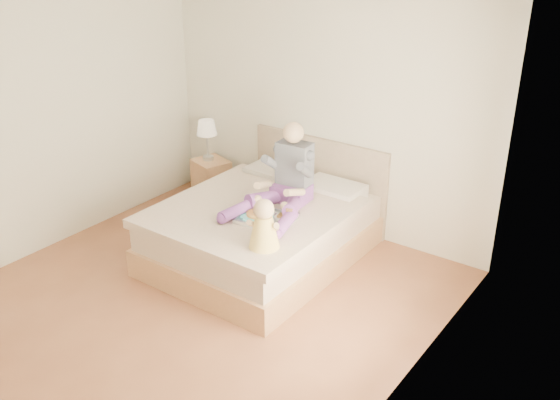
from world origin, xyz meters
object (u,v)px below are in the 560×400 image
Objects in this scene: bed at (266,227)px; tray at (267,217)px; baby at (264,227)px; adult at (285,182)px; nightstand at (212,179)px.

bed reaches higher than tray.
bed is 4.87× the size of baby.
bed is 0.58m from adult.
bed is at bearing 104.84° from baby.
nightstand is at bearing 121.13° from baby.
adult is at bearing 91.96° from baby.
nightstand is at bearing 151.52° from adult.
adult is (1.62, -0.70, 0.61)m from nightstand.
nightstand is 1.86m from adult.
nightstand is at bearing 152.08° from bed.
nightstand is 0.48× the size of adult.
tray is at bearing -15.38° from nightstand.
nightstand is at bearing 135.62° from tray.
tray is 0.53m from baby.
nightstand is (-1.41, 0.75, -0.07)m from bed.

